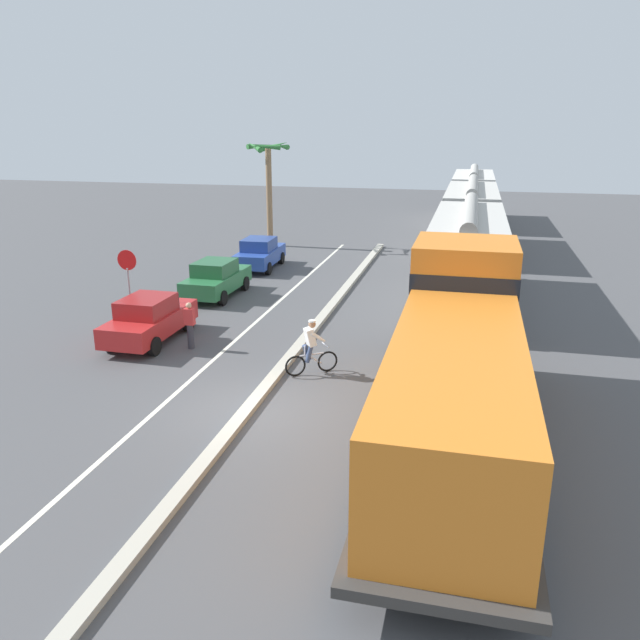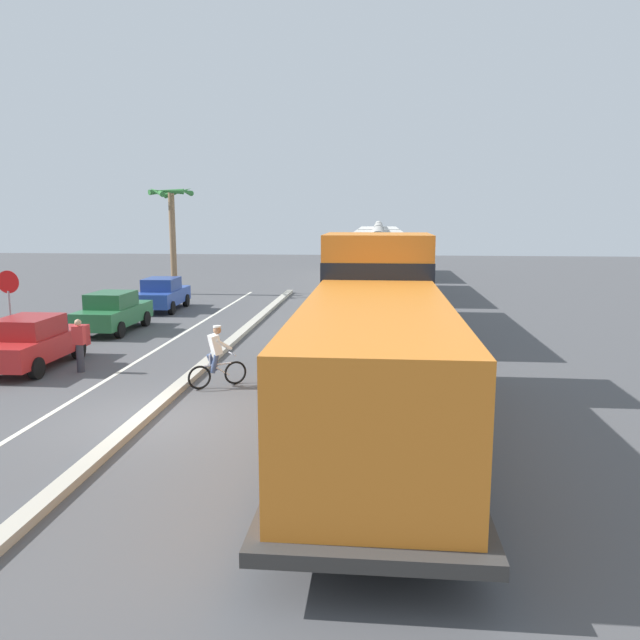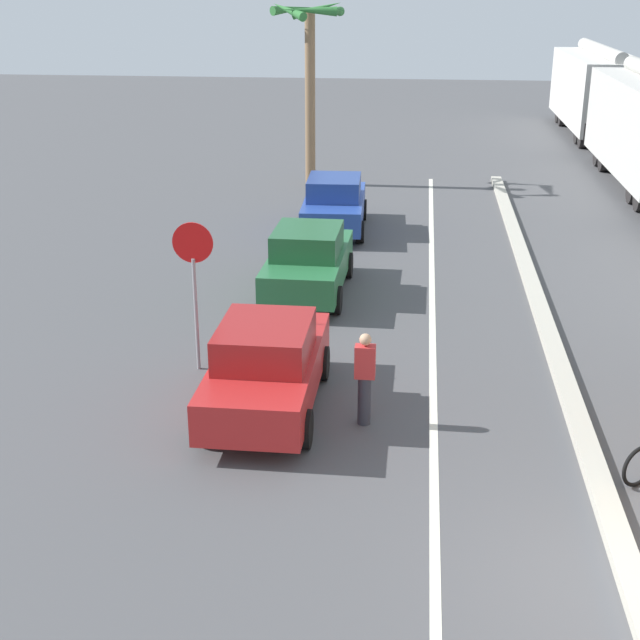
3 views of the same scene
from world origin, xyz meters
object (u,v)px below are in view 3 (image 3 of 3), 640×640
object	(u,v)px
stop_sign	(194,268)
pedestrian_by_cars	(365,377)
parked_car_green	(308,260)
hopper_car_trailing	(597,91)
parked_car_blue	(334,204)
palm_tree_near	(309,52)
parked_car_red	(267,366)

from	to	relation	value
stop_sign	pedestrian_by_cars	world-z (taller)	stop_sign
parked_car_green	pedestrian_by_cars	bearing A→B (deg)	-74.81
stop_sign	hopper_car_trailing	bearing A→B (deg)	67.27
parked_car_green	parked_car_blue	xyz separation A→B (m)	(0.05, 5.73, 0.00)
parked_car_green	pedestrian_by_cars	world-z (taller)	same
parked_car_blue	stop_sign	xyz separation A→B (m)	(-1.58, -10.31, 1.21)
parked_car_blue	palm_tree_near	world-z (taller)	palm_tree_near
parked_car_red	pedestrian_by_cars	bearing A→B (deg)	-12.02
parked_car_red	parked_car_blue	world-z (taller)	same
parked_car_blue	stop_sign	bearing A→B (deg)	-98.73
pedestrian_by_cars	palm_tree_near	bearing A→B (deg)	99.89
palm_tree_near	stop_sign	bearing A→B (deg)	-90.22
hopper_car_trailing	parked_car_red	size ratio (longest dim) A/B	2.52
hopper_car_trailing	palm_tree_near	size ratio (longest dim) A/B	1.66
parked_car_red	parked_car_blue	size ratio (longest dim) A/B	0.99
parked_car_green	parked_car_blue	distance (m)	5.73
palm_tree_near	parked_car_green	bearing A→B (deg)	-83.04
stop_sign	pedestrian_by_cars	bearing A→B (deg)	-30.00
palm_tree_near	pedestrian_by_cars	size ratio (longest dim) A/B	3.95
parked_car_red	stop_sign	bearing A→B (deg)	136.04
hopper_car_trailing	parked_car_blue	distance (m)	21.63
palm_tree_near	hopper_car_trailing	bearing A→B (deg)	45.83
parked_car_green	stop_sign	bearing A→B (deg)	-108.51
parked_car_red	parked_car_green	distance (m)	6.12
parked_car_red	stop_sign	distance (m)	2.53
parked_car_red	parked_car_blue	bearing A→B (deg)	90.07
pedestrian_by_cars	parked_car_blue	bearing A→B (deg)	97.98
parked_car_blue	pedestrian_by_cars	bearing A→B (deg)	-82.02
parked_car_green	stop_sign	size ratio (longest dim) A/B	1.47
hopper_car_trailing	stop_sign	distance (m)	31.57
parked_car_red	parked_car_green	bearing A→B (deg)	90.60
parked_car_red	stop_sign	world-z (taller)	stop_sign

